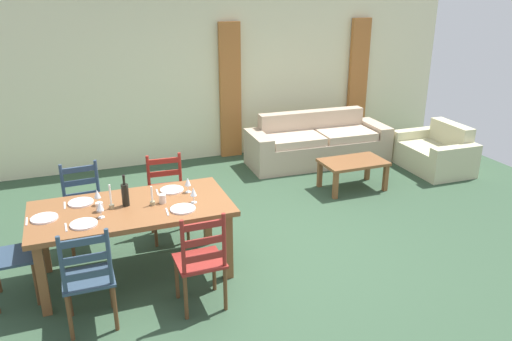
# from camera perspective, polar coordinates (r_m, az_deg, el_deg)

# --- Properties ---
(ground_plane) EXTENTS (9.60, 9.60, 0.02)m
(ground_plane) POSITION_cam_1_polar(r_m,az_deg,el_deg) (5.69, -0.36, -8.93)
(ground_plane) COLOR #304B34
(wall_far) EXTENTS (9.60, 0.16, 2.70)m
(wall_far) POSITION_cam_1_polar(r_m,az_deg,el_deg) (8.25, -8.54, 10.29)
(wall_far) COLOR beige
(wall_far) RESTS_ON ground_plane
(curtain_panel_left) EXTENTS (0.35, 0.08, 2.20)m
(curtain_panel_left) POSITION_cam_1_polar(r_m,az_deg,el_deg) (8.37, -2.92, 8.88)
(curtain_panel_left) COLOR #AE6731
(curtain_panel_left) RESTS_ON ground_plane
(curtain_panel_right) EXTENTS (0.35, 0.08, 2.20)m
(curtain_panel_right) POSITION_cam_1_polar(r_m,az_deg,el_deg) (9.37, 11.38, 9.77)
(curtain_panel_right) COLOR #AE6731
(curtain_panel_right) RESTS_ON ground_plane
(dining_table) EXTENTS (1.90, 0.96, 0.75)m
(dining_table) POSITION_cam_1_polar(r_m,az_deg,el_deg) (5.07, -13.79, -4.85)
(dining_table) COLOR brown
(dining_table) RESTS_ON ground_plane
(dining_chair_near_left) EXTENTS (0.42, 0.40, 0.96)m
(dining_chair_near_left) POSITION_cam_1_polar(r_m,az_deg,el_deg) (4.51, -18.37, -11.46)
(dining_chair_near_left) COLOR #2D4155
(dining_chair_near_left) RESTS_ON ground_plane
(dining_chair_near_right) EXTENTS (0.43, 0.41, 0.96)m
(dining_chair_near_right) POSITION_cam_1_polar(r_m,az_deg,el_deg) (4.55, -6.20, -10.08)
(dining_chair_near_right) COLOR maroon
(dining_chair_near_right) RESTS_ON ground_plane
(dining_chair_far_left) EXTENTS (0.44, 0.42, 0.96)m
(dining_chair_far_left) POSITION_cam_1_polar(r_m,az_deg,el_deg) (5.83, -18.78, -3.96)
(dining_chair_far_left) COLOR #30445E
(dining_chair_far_left) RESTS_ON ground_plane
(dining_chair_far_right) EXTENTS (0.44, 0.42, 0.96)m
(dining_chair_far_right) POSITION_cam_1_polar(r_m,az_deg,el_deg) (5.85, -9.96, -3.02)
(dining_chair_far_right) COLOR maroon
(dining_chair_far_right) RESTS_ON ground_plane
(dining_chair_head_west) EXTENTS (0.42, 0.44, 0.96)m
(dining_chair_head_west) POSITION_cam_1_polar(r_m,az_deg,el_deg) (5.15, -26.44, -8.45)
(dining_chair_head_west) COLOR #2D4057
(dining_chair_head_west) RESTS_ON ground_plane
(dinner_plate_near_left) EXTENTS (0.24, 0.24, 0.02)m
(dinner_plate_near_left) POSITION_cam_1_polar(r_m,az_deg,el_deg) (4.79, -18.83, -5.72)
(dinner_plate_near_left) COLOR white
(dinner_plate_near_left) RESTS_ON dining_table
(fork_near_left) EXTENTS (0.02, 0.17, 0.01)m
(fork_near_left) POSITION_cam_1_polar(r_m,az_deg,el_deg) (4.79, -20.61, -6.01)
(fork_near_left) COLOR silver
(fork_near_left) RESTS_ON dining_table
(dinner_plate_near_right) EXTENTS (0.24, 0.24, 0.02)m
(dinner_plate_near_right) POSITION_cam_1_polar(r_m,az_deg,el_deg) (4.87, -8.23, -4.30)
(dinner_plate_near_right) COLOR white
(dinner_plate_near_right) RESTS_ON dining_table
(fork_near_right) EXTENTS (0.03, 0.17, 0.01)m
(fork_near_right) POSITION_cam_1_polar(r_m,az_deg,el_deg) (4.85, -9.96, -4.61)
(fork_near_right) COLOR silver
(fork_near_right) RESTS_ON dining_table
(dinner_plate_far_left) EXTENTS (0.24, 0.24, 0.02)m
(dinner_plate_far_left) POSITION_cam_1_polar(r_m,az_deg,el_deg) (5.24, -19.12, -3.43)
(dinner_plate_far_left) COLOR white
(dinner_plate_far_left) RESTS_ON dining_table
(fork_far_left) EXTENTS (0.02, 0.17, 0.01)m
(fork_far_left) POSITION_cam_1_polar(r_m,az_deg,el_deg) (5.25, -20.74, -3.69)
(fork_far_left) COLOR silver
(fork_far_left) RESTS_ON dining_table
(dinner_plate_far_right) EXTENTS (0.24, 0.24, 0.02)m
(dinner_plate_far_right) POSITION_cam_1_polar(r_m,az_deg,el_deg) (5.32, -9.45, -2.17)
(dinner_plate_far_right) COLOR white
(dinner_plate_far_right) RESTS_ON dining_table
(fork_far_right) EXTENTS (0.03, 0.17, 0.01)m
(fork_far_right) POSITION_cam_1_polar(r_m,az_deg,el_deg) (5.30, -11.03, -2.44)
(fork_far_right) COLOR silver
(fork_far_right) RESTS_ON dining_table
(dinner_plate_head_west) EXTENTS (0.24, 0.24, 0.02)m
(dinner_plate_head_west) POSITION_cam_1_polar(r_m,az_deg,el_deg) (5.02, -22.73, -4.98)
(dinner_plate_head_west) COLOR white
(dinner_plate_head_west) RESTS_ON dining_table
(fork_head_west) EXTENTS (0.02, 0.17, 0.01)m
(fork_head_west) POSITION_cam_1_polar(r_m,az_deg,el_deg) (5.04, -24.42, -5.25)
(fork_head_west) COLOR silver
(fork_head_west) RESTS_ON dining_table
(wine_bottle) EXTENTS (0.07, 0.07, 0.32)m
(wine_bottle) POSITION_cam_1_polar(r_m,az_deg,el_deg) (5.02, -14.52, -2.61)
(wine_bottle) COLOR black
(wine_bottle) RESTS_ON dining_table
(wine_glass_near_left) EXTENTS (0.06, 0.06, 0.16)m
(wine_glass_near_left) POSITION_cam_1_polar(r_m,az_deg,el_deg) (4.84, -17.15, -3.90)
(wine_glass_near_left) COLOR white
(wine_glass_near_left) RESTS_ON dining_table
(wine_glass_near_right) EXTENTS (0.06, 0.06, 0.16)m
(wine_glass_near_right) POSITION_cam_1_polar(r_m,az_deg,el_deg) (4.97, -7.06, -2.45)
(wine_glass_near_right) COLOR white
(wine_glass_near_right) RESTS_ON dining_table
(wine_glass_far_left) EXTENTS (0.06, 0.06, 0.16)m
(wine_glass_far_left) POSITION_cam_1_polar(r_m,az_deg,el_deg) (5.11, -17.44, -2.59)
(wine_glass_far_left) COLOR white
(wine_glass_far_left) RESTS_ON dining_table
(wine_glass_far_right) EXTENTS (0.06, 0.06, 0.16)m
(wine_glass_far_right) POSITION_cam_1_polar(r_m,az_deg,el_deg) (5.22, -7.70, -1.32)
(wine_glass_far_right) COLOR white
(wine_glass_far_right) RESTS_ON dining_table
(coffee_cup_primary) EXTENTS (0.07, 0.07, 0.09)m
(coffee_cup_primary) POSITION_cam_1_polar(r_m,az_deg,el_deg) (5.03, -10.49, -3.14)
(coffee_cup_primary) COLOR beige
(coffee_cup_primary) RESTS_ON dining_table
(coffee_cup_secondary) EXTENTS (0.07, 0.07, 0.09)m
(coffee_cup_secondary) POSITION_cam_1_polar(r_m,az_deg,el_deg) (5.00, -17.20, -3.94)
(coffee_cup_secondary) COLOR beige
(coffee_cup_secondary) RESTS_ON dining_table
(candle_tall) EXTENTS (0.05, 0.05, 0.24)m
(candle_tall) POSITION_cam_1_polar(r_m,az_deg,el_deg) (5.02, -16.00, -3.42)
(candle_tall) COLOR #998C66
(candle_tall) RESTS_ON dining_table
(candle_short) EXTENTS (0.05, 0.05, 0.19)m
(candle_short) POSITION_cam_1_polar(r_m,az_deg,el_deg) (5.00, -11.59, -3.29)
(candle_short) COLOR #998C66
(candle_short) RESTS_ON dining_table
(couch) EXTENTS (2.31, 0.88, 0.80)m
(couch) POSITION_cam_1_polar(r_m,az_deg,el_deg) (8.31, 6.83, 2.91)
(couch) COLOR tan
(couch) RESTS_ON ground_plane
(coffee_table) EXTENTS (0.90, 0.56, 0.42)m
(coffee_table) POSITION_cam_1_polar(r_m,az_deg,el_deg) (7.27, 10.88, 0.60)
(coffee_table) COLOR brown
(coffee_table) RESTS_ON ground_plane
(armchair_upholstered) EXTENTS (0.83, 1.18, 0.72)m
(armchair_upholstered) POSITION_cam_1_polar(r_m,az_deg,el_deg) (8.44, 19.68, 1.80)
(armchair_upholstered) COLOR beige
(armchair_upholstered) RESTS_ON ground_plane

